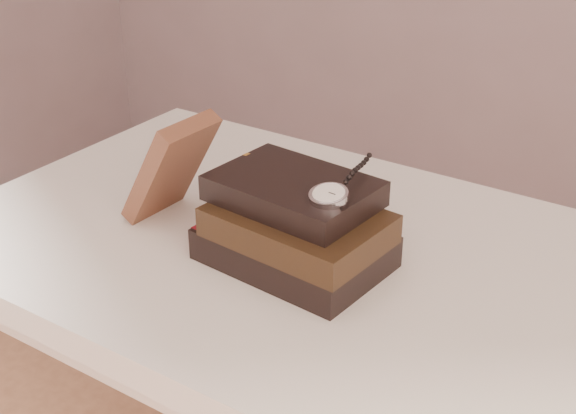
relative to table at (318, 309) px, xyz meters
The scene contains 5 objects.
table is the anchor object (origin of this frame).
book_stack 0.15m from the table, 101.42° to the right, with size 0.23×0.17×0.11m.
journal 0.27m from the table, behind, with size 0.02×0.10×0.16m, color #48271B.
pocket_watch 0.22m from the table, 48.23° to the right, with size 0.05×0.15×0.02m.
eyeglasses 0.18m from the table, 154.72° to the left, with size 0.10×0.11×0.04m.
Camera 1 is at (0.46, -0.41, 1.27)m, focal length 49.59 mm.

